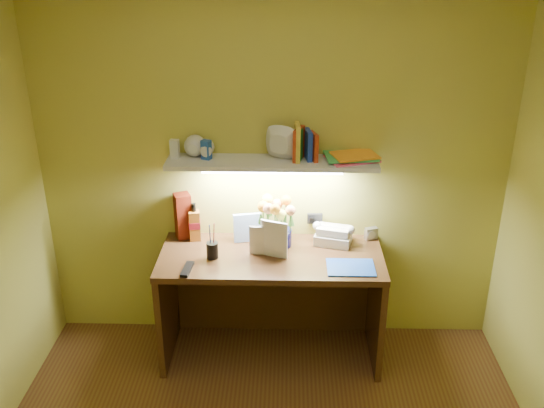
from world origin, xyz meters
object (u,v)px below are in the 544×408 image
(telephone, at_px, (333,233))
(whisky_bottle, at_px, (195,222))
(flower_bouquet, at_px, (276,219))
(desk_clock, at_px, (371,233))
(desk, at_px, (271,306))

(telephone, height_order, whisky_bottle, whisky_bottle)
(flower_bouquet, relative_size, desk_clock, 4.40)
(desk_clock, bearing_deg, whisky_bottle, 161.29)
(desk_clock, bearing_deg, flower_bouquet, 167.66)
(desk_clock, bearing_deg, telephone, 172.83)
(flower_bouquet, height_order, telephone, flower_bouquet)
(desk, xyz_separation_m, desk_clock, (0.65, 0.24, 0.42))
(whisky_bottle, bearing_deg, desk_clock, 1.86)
(desk_clock, xyz_separation_m, whisky_bottle, (-1.15, -0.04, 0.09))
(flower_bouquet, height_order, whisky_bottle, flower_bouquet)
(desk, xyz_separation_m, whisky_bottle, (-0.50, 0.20, 0.50))
(flower_bouquet, distance_m, telephone, 0.39)
(desk, xyz_separation_m, telephone, (0.40, 0.18, 0.44))
(telephone, xyz_separation_m, whisky_bottle, (-0.90, 0.02, 0.06))
(flower_bouquet, relative_size, whisky_bottle, 1.38)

